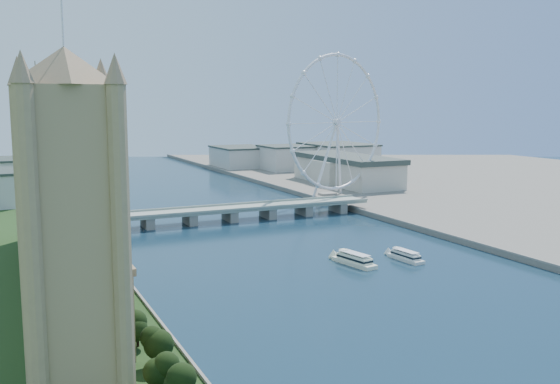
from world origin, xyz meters
TOP-DOWN VIEW (x-y plane):
  - tree_row at (-113.00, 66.00)m, footprint 8.38×200.38m
  - victoria_tower at (-135.00, 55.00)m, footprint 28.16×28.16m
  - parliament_range at (-128.00, 170.00)m, footprint 24.00×200.00m
  - big_ben at (-128.00, 278.00)m, footprint 20.02×20.02m
  - westminster_bridge at (0.00, 300.00)m, footprint 220.00×22.00m
  - london_eye at (119.98, 355.08)m, footprint 113.60×39.12m
  - county_hall at (175.00, 430.00)m, footprint 54.00×144.00m
  - city_skyline at (39.22, 560.08)m, footprint 505.00×280.00m
  - tour_boat_near at (16.38, 154.92)m, footprint 13.32×31.96m
  - tour_boat_far at (46.58, 151.36)m, footprint 8.95×27.58m

SIDE VIEW (x-z plane):
  - county_hall at x=175.00m, z-range -17.50..17.50m
  - tour_boat_near at x=16.38m, z-range -3.44..3.44m
  - tour_boat_far at x=46.58m, z-range -2.98..2.98m
  - westminster_bridge at x=0.00m, z-range 1.88..11.38m
  - tree_row at x=-113.00m, z-range -1.19..20.70m
  - city_skyline at x=39.22m, z-range 0.96..32.96m
  - parliament_range at x=-128.00m, z-range -16.52..53.48m
  - victoria_tower at x=-135.00m, z-range -1.51..110.49m
  - big_ben at x=-128.00m, z-range 11.57..121.57m
  - london_eye at x=119.98m, z-range 5.37..129.67m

